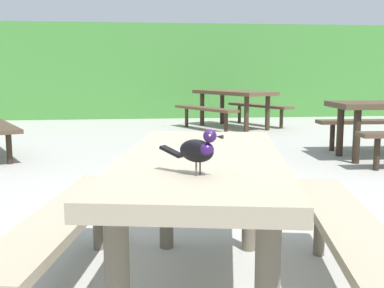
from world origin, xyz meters
name	(u,v)px	position (x,y,z in m)	size (l,w,h in m)	color
ground_plane	(197,275)	(0.00, 0.00, 0.00)	(60.00, 60.00, 0.00)	#A3A099
hedge_wall	(147,71)	(0.00, 9.84, 1.12)	(28.00, 1.65, 2.24)	#428438
picnic_table_foreground	(202,192)	(-0.01, -0.29, 0.56)	(1.97, 2.00, 0.74)	gray
bird_grackle	(199,149)	(-0.09, -0.75, 0.84)	(0.23, 0.20, 0.18)	black
picnic_table_mid_left	(234,100)	(1.64, 6.98, 0.56)	(2.28, 2.30, 0.74)	brown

